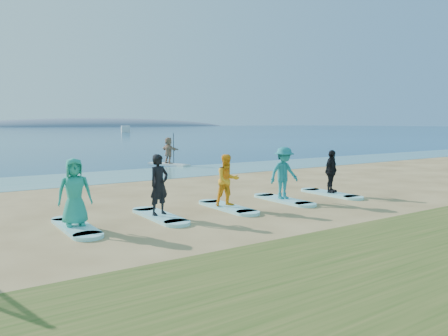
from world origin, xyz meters
TOP-DOWN VIEW (x-y plane):
  - ground at (0.00, 0.00)m, footprint 600.00×600.00m
  - shallow_water at (0.00, 10.50)m, footprint 600.00×600.00m
  - island_ridge at (95.00, 300.00)m, footprint 220.00×56.00m
  - paddleboard at (4.21, 14.06)m, footprint 1.69×3.06m
  - paddleboarder at (4.21, 14.06)m, footprint 0.71×1.57m
  - boat_offshore_b at (36.44, 103.90)m, footprint 4.02×6.51m
  - surfboard_0 at (-5.20, 0.59)m, footprint 0.70×2.20m
  - student_0 at (-5.20, 0.59)m, footprint 0.89×0.64m
  - surfboard_1 at (-2.89, 0.59)m, footprint 0.70×2.20m
  - student_1 at (-2.89, 0.59)m, footprint 0.71×0.56m
  - surfboard_2 at (-0.58, 0.59)m, footprint 0.70×2.20m
  - student_2 at (-0.58, 0.59)m, footprint 0.86×0.71m
  - surfboard_3 at (1.74, 0.59)m, footprint 0.70×2.20m
  - student_3 at (1.74, 0.59)m, footprint 1.15×0.68m
  - surfboard_4 at (4.05, 0.59)m, footprint 0.70×2.20m
  - student_4 at (4.05, 0.59)m, footprint 1.00×0.68m

SIDE VIEW (x-z plane):
  - ground at x=0.00m, z-range 0.00..0.00m
  - island_ridge at x=95.00m, z-range -9.00..9.00m
  - boat_offshore_b at x=36.44m, z-range -0.90..0.90m
  - shallow_water at x=0.00m, z-range 0.01..0.01m
  - surfboard_0 at x=-5.20m, z-range 0.00..0.09m
  - surfboard_1 at x=-2.89m, z-range 0.00..0.09m
  - surfboard_2 at x=-0.58m, z-range 0.00..0.09m
  - surfboard_3 at x=1.74m, z-range 0.00..0.09m
  - surfboard_4 at x=4.05m, z-range 0.00..0.09m
  - paddleboard at x=4.21m, z-range 0.00..0.12m
  - student_4 at x=4.05m, z-range 0.09..1.66m
  - student_2 at x=-0.58m, z-range 0.09..1.69m
  - paddleboarder at x=4.21m, z-range 0.12..1.76m
  - student_0 at x=-5.20m, z-range 0.09..1.79m
  - student_1 at x=-2.89m, z-range 0.09..1.79m
  - student_3 at x=1.74m, z-range 0.09..1.85m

